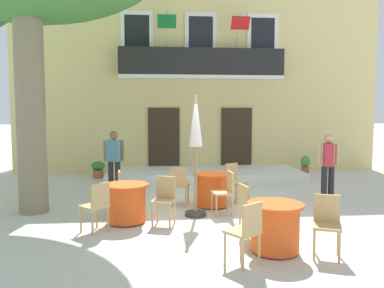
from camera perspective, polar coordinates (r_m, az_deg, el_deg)
ground_plane at (r=8.65m, az=2.17°, el=-9.53°), size 120.00×120.00×0.00m
building_facade at (r=15.46m, az=0.45°, el=10.78°), size 13.00×5.09×7.50m
entrance_step_platform at (r=12.43m, az=1.87°, el=-4.53°), size 6.24×2.28×0.25m
cafe_table_near_tree at (r=7.50m, az=-9.90°, el=-8.75°), size 0.86×0.86×0.76m
cafe_chair_near_tree_0 at (r=6.95m, az=-14.22°, el=-8.74°), size 0.57×0.57×0.91m
cafe_chair_near_tree_1 at (r=7.30m, az=-4.17°, el=-7.97°), size 0.50×0.50×0.91m
cafe_chair_near_tree_2 at (r=8.21m, az=-10.18°, el=-6.60°), size 0.41×0.41×0.91m
cafe_table_middle at (r=6.04m, az=12.43°, el=-12.15°), size 0.86×0.86×0.76m
cafe_chair_middle_0 at (r=5.39m, az=8.23°, el=-12.64°), size 0.56×0.56×0.91m
cafe_chair_middle_1 at (r=6.05m, az=19.74°, el=-10.93°), size 0.53×0.53×0.91m
cafe_chair_middle_2 at (r=6.61m, az=8.66°, el=-9.36°), size 0.47×0.47×0.91m
cafe_table_front at (r=8.65m, az=3.07°, el=-6.86°), size 0.86×0.86×0.76m
cafe_chair_front_0 at (r=7.94m, az=5.10°, el=-6.92°), size 0.45×0.45×0.91m
cafe_chair_front_1 at (r=9.16m, az=6.41°, el=-5.35°), size 0.55×0.55×0.91m
cafe_chair_front_2 at (r=8.64m, az=-1.96°, el=-5.94°), size 0.48×0.48×0.91m
cafe_umbrella at (r=7.68m, az=0.57°, el=1.26°), size 0.44×0.44×2.55m
ground_planter_left at (r=12.69m, az=-14.04°, el=-3.63°), size 0.45×0.45×0.55m
ground_planter_right at (r=13.36m, az=16.77°, el=-2.96°), size 0.33×0.33×0.68m
pedestrian_near_entrance at (r=9.74m, az=19.93°, el=-2.70°), size 0.53×0.39×1.63m
pedestrian_mid_plaza at (r=10.02m, az=-11.71°, el=-2.20°), size 0.53×0.33×1.66m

